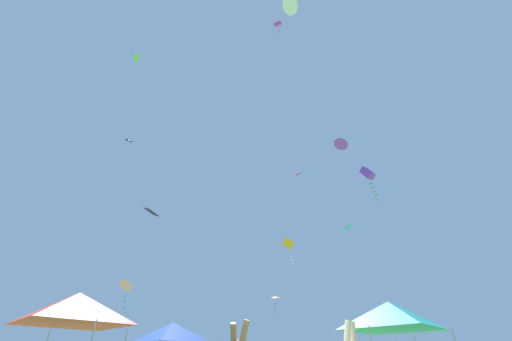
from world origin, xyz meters
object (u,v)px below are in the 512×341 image
object	(u,v)px
kite_orange_delta	(276,298)
kite_white_delta	(291,5)
canopy_tent_blue	(172,333)
kite_lime_diamond	(136,58)
kite_orange_diamond	(289,244)
canopy_tent_red	(76,308)
kite_magenta_box	(278,24)
kite_cyan_diamond	(347,227)
kite_purple_delta	(341,144)
kite_black_diamond	(152,211)
kite_purple_box	(368,174)
kite_red_diamond	(297,174)
kite_black_delta	(129,140)
kite_pink_diamond	(126,286)
canopy_tent_teal	(390,316)

from	to	relation	value
kite_orange_delta	kite_white_delta	bearing A→B (deg)	-88.96
kite_white_delta	canopy_tent_blue	bearing A→B (deg)	129.31
kite_lime_diamond	kite_orange_diamond	world-z (taller)	kite_lime_diamond
canopy_tent_red	kite_lime_diamond	distance (m)	25.05
canopy_tent_blue	kite_orange_delta	size ratio (longest dim) A/B	2.48
canopy_tent_blue	kite_magenta_box	distance (m)	24.50
kite_cyan_diamond	kite_purple_delta	world-z (taller)	kite_purple_delta
kite_cyan_diamond	kite_orange_delta	world-z (taller)	kite_cyan_diamond
kite_black_diamond	canopy_tent_blue	bearing A→B (deg)	-57.67
kite_orange_delta	kite_white_delta	distance (m)	22.03
kite_black_diamond	kite_purple_delta	distance (m)	18.95
kite_purple_box	canopy_tent_red	bearing A→B (deg)	-149.59
kite_red_diamond	kite_orange_diamond	distance (m)	15.50
canopy_tent_red	kite_black_delta	size ratio (longest dim) A/B	3.66
kite_cyan_diamond	kite_white_delta	bearing A→B (deg)	-111.49
kite_black_diamond	kite_purple_box	world-z (taller)	kite_purple_box
kite_magenta_box	kite_white_delta	bearing A→B (deg)	-85.54
kite_red_diamond	kite_white_delta	xyz separation A→B (m)	(-3.30, -20.90, 0.26)
kite_black_delta	kite_orange_diamond	distance (m)	18.73
kite_black_delta	kite_pink_diamond	bearing A→B (deg)	23.13
canopy_tent_teal	kite_orange_delta	size ratio (longest dim) A/B	2.72
kite_white_delta	kite_orange_diamond	bearing A→B (deg)	87.58
kite_orange_delta	kite_black_diamond	size ratio (longest dim) A/B	0.95
kite_purple_box	kite_black_diamond	bearing A→B (deg)	166.18
kite_lime_diamond	canopy_tent_blue	bearing A→B (deg)	-1.67
kite_orange_delta	kite_purple_delta	xyz separation A→B (m)	(5.00, -7.39, 10.36)
kite_orange_delta	canopy_tent_teal	bearing A→B (deg)	-71.72
kite_black_diamond	kite_magenta_box	bearing A→B (deg)	-46.43
canopy_tent_blue	kite_orange_delta	world-z (taller)	kite_orange_delta
kite_pink_diamond	kite_white_delta	xyz separation A→B (m)	(12.19, -14.21, 14.99)
kite_red_diamond	kite_purple_box	distance (m)	11.71
kite_black_delta	kite_cyan_diamond	bearing A→B (deg)	22.12
canopy_tent_teal	kite_orange_delta	xyz separation A→B (m)	(-4.04, 12.24, 2.88)
kite_black_delta	kite_purple_box	xyz separation A→B (m)	(22.49, -1.46, -4.53)
canopy_tent_blue	kite_pink_diamond	world-z (taller)	kite_pink_diamond
canopy_tent_red	kite_white_delta	world-z (taller)	kite_white_delta
kite_orange_delta	kite_purple_box	bearing A→B (deg)	-25.37
kite_cyan_diamond	kite_pink_diamond	size ratio (longest dim) A/B	0.57
kite_cyan_diamond	kite_black_diamond	distance (m)	21.95
kite_black_delta	kite_orange_diamond	size ratio (longest dim) A/B	0.54
kite_white_delta	kite_purple_delta	xyz separation A→B (m)	(4.72, 8.23, -5.18)
canopy_tent_teal	kite_red_diamond	bearing A→B (deg)	91.51
kite_cyan_diamond	kite_black_delta	distance (m)	25.90
kite_orange_diamond	kite_black_diamond	size ratio (longest dim) A/B	1.29
kite_white_delta	kite_purple_delta	world-z (taller)	kite_white_delta
kite_red_diamond	kite_cyan_diamond	bearing A→B (deg)	18.16
kite_purple_delta	canopy_tent_teal	bearing A→B (deg)	-101.22
canopy_tent_red	kite_black_diamond	world-z (taller)	kite_black_diamond
kite_orange_diamond	kite_magenta_box	xyz separation A→B (m)	(-0.82, -7.36, 16.90)
kite_white_delta	kite_lime_diamond	bearing A→B (deg)	148.01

